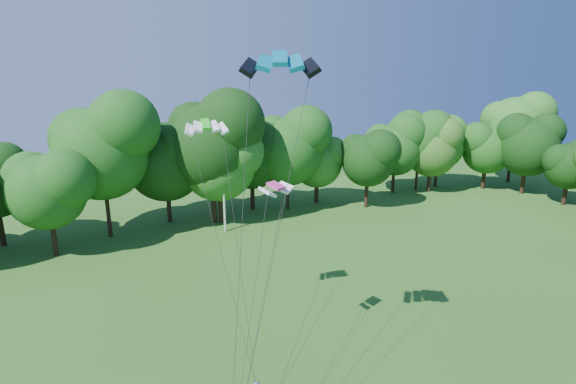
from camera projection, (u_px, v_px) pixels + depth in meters
name	position (u px, v px, depth m)	size (l,w,h in m)	color
utility_pole	(224.00, 190.00, 45.49)	(1.74, 0.26, 8.69)	beige
kite_teal	(280.00, 58.00, 18.94)	(3.49, 2.55, 0.70)	#046884
kite_green	(206.00, 124.00, 25.44)	(2.44, 1.30, 0.57)	#21D41F
kite_pink	(276.00, 186.00, 23.52)	(2.06, 1.52, 0.32)	#C63781
tree_back_center	(211.00, 139.00, 46.93)	(10.18, 10.18, 14.81)	black
tree_back_east	(432.00, 142.00, 59.74)	(7.56, 7.56, 10.99)	black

